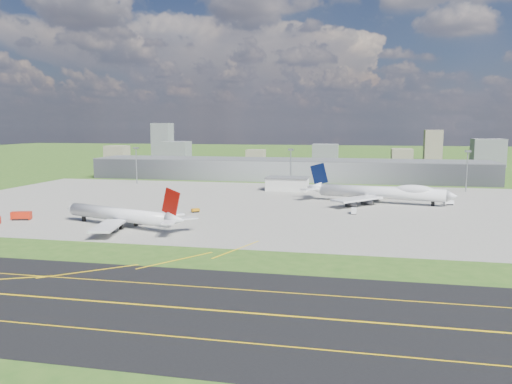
% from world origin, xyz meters
% --- Properties ---
extents(ground, '(1400.00, 1400.00, 0.00)m').
position_xyz_m(ground, '(0.00, 150.00, 0.00)').
color(ground, '#2F571B').
rests_on(ground, ground).
extents(taxiway, '(1400.00, 60.00, 0.06)m').
position_xyz_m(taxiway, '(0.00, -110.00, 0.03)').
color(taxiway, black).
rests_on(taxiway, ground).
extents(apron, '(360.00, 190.00, 0.08)m').
position_xyz_m(apron, '(10.00, 40.00, 0.04)').
color(apron, gray).
rests_on(apron, ground).
extents(terminal, '(300.00, 42.00, 15.00)m').
position_xyz_m(terminal, '(0.00, 165.00, 7.50)').
color(terminal, gray).
rests_on(terminal, ground).
extents(ops_building, '(26.00, 16.00, 8.00)m').
position_xyz_m(ops_building, '(10.00, 100.00, 4.00)').
color(ops_building, silver).
rests_on(ops_building, ground).
extents(mast_west, '(3.50, 2.00, 25.90)m').
position_xyz_m(mast_west, '(-100.00, 115.00, 17.71)').
color(mast_west, gray).
rests_on(mast_west, ground).
extents(mast_center, '(3.50, 2.00, 25.90)m').
position_xyz_m(mast_center, '(10.00, 115.00, 17.71)').
color(mast_center, gray).
rests_on(mast_center, ground).
extents(mast_east, '(3.50, 2.00, 25.90)m').
position_xyz_m(mast_east, '(120.00, 115.00, 17.71)').
color(mast_east, gray).
rests_on(mast_east, ground).
extents(airliner_red_twin, '(62.85, 47.78, 17.77)m').
position_xyz_m(airliner_red_twin, '(-39.09, -28.52, 4.73)').
color(airliner_red_twin, silver).
rests_on(airliner_red_twin, ground).
extents(airliner_blue_quad, '(78.44, 60.71, 20.62)m').
position_xyz_m(airliner_blue_quad, '(66.18, 57.59, 5.73)').
color(airliner_blue_quad, silver).
rests_on(airliner_blue_quad, ground).
extents(fire_truck, '(8.75, 5.16, 3.64)m').
position_xyz_m(fire_truck, '(-89.82, -23.39, 1.81)').
color(fire_truck, red).
rests_on(fire_truck, ground).
extents(tug_yellow, '(4.19, 4.01, 1.83)m').
position_xyz_m(tug_yellow, '(-21.43, 10.32, 0.95)').
color(tug_yellow, '#C87B0B').
rests_on(tug_yellow, ground).
extents(van_white_near, '(2.46, 5.30, 2.68)m').
position_xyz_m(van_white_near, '(52.49, 21.28, 1.35)').
color(van_white_near, white).
rests_on(van_white_near, ground).
extents(van_white_far, '(5.24, 3.55, 2.48)m').
position_xyz_m(van_white_far, '(100.50, 57.72, 1.25)').
color(van_white_far, white).
rests_on(van_white_far, ground).
extents(bldg_far_w, '(24.00, 20.00, 18.00)m').
position_xyz_m(bldg_far_w, '(-220.00, 320.00, 9.00)').
color(bldg_far_w, gray).
rests_on(bldg_far_w, ground).
extents(bldg_w, '(28.00, 22.00, 24.00)m').
position_xyz_m(bldg_w, '(-140.00, 300.00, 12.00)').
color(bldg_w, slate).
rests_on(bldg_w, ground).
extents(bldg_cw, '(20.00, 18.00, 14.00)m').
position_xyz_m(bldg_cw, '(-60.00, 340.00, 7.00)').
color(bldg_cw, gray).
rests_on(bldg_cw, ground).
extents(bldg_c, '(26.00, 20.00, 22.00)m').
position_xyz_m(bldg_c, '(20.00, 310.00, 11.00)').
color(bldg_c, slate).
rests_on(bldg_c, ground).
extents(bldg_ce, '(22.00, 24.00, 16.00)m').
position_xyz_m(bldg_ce, '(100.00, 350.00, 8.00)').
color(bldg_ce, gray).
rests_on(bldg_ce, ground).
extents(bldg_e, '(30.00, 22.00, 28.00)m').
position_xyz_m(bldg_e, '(180.00, 320.00, 14.00)').
color(bldg_e, slate).
rests_on(bldg_e, ground).
extents(bldg_tall_w, '(22.00, 20.00, 44.00)m').
position_xyz_m(bldg_tall_w, '(-180.00, 360.00, 22.00)').
color(bldg_tall_w, slate).
rests_on(bldg_tall_w, ground).
extents(bldg_tall_e, '(20.00, 18.00, 36.00)m').
position_xyz_m(bldg_tall_e, '(140.00, 410.00, 18.00)').
color(bldg_tall_e, gray).
rests_on(bldg_tall_e, ground).
extents(tree_far_w, '(7.20, 7.20, 8.80)m').
position_xyz_m(tree_far_w, '(-200.00, 270.00, 5.18)').
color(tree_far_w, '#382314').
rests_on(tree_far_w, ground).
extents(tree_w, '(6.75, 6.75, 8.25)m').
position_xyz_m(tree_w, '(-110.00, 265.00, 4.86)').
color(tree_w, '#382314').
rests_on(tree_w, ground).
extents(tree_c, '(8.10, 8.10, 9.90)m').
position_xyz_m(tree_c, '(-20.00, 280.00, 5.84)').
color(tree_c, '#382314').
rests_on(tree_c, ground).
extents(tree_e, '(7.65, 7.65, 9.35)m').
position_xyz_m(tree_e, '(70.00, 275.00, 5.51)').
color(tree_e, '#382314').
rests_on(tree_e, ground).
extents(tree_far_e, '(6.30, 6.30, 7.70)m').
position_xyz_m(tree_far_e, '(160.00, 285.00, 4.53)').
color(tree_far_e, '#382314').
rests_on(tree_far_e, ground).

